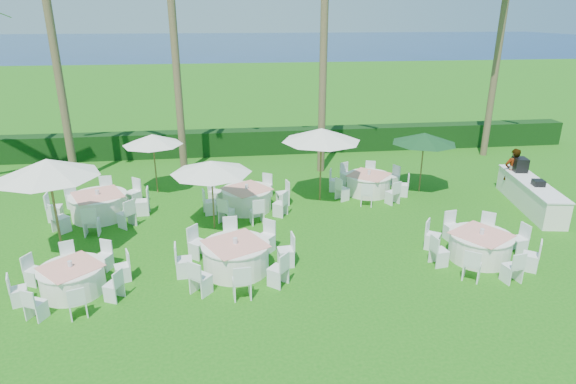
# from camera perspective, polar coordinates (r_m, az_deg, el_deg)

# --- Properties ---
(ground) EXTENTS (120.00, 120.00, 0.00)m
(ground) POSITION_cam_1_polar(r_m,az_deg,el_deg) (13.26, -3.30, -9.51)
(ground) COLOR #196210
(ground) RESTS_ON ground
(hedge) EXTENTS (34.00, 1.00, 1.20)m
(hedge) POSITION_cam_1_polar(r_m,az_deg,el_deg) (24.25, -5.56, 5.93)
(hedge) COLOR black
(hedge) RESTS_ON ground
(ocean) EXTENTS (260.00, 260.00, 0.00)m
(ocean) POSITION_cam_1_polar(r_m,az_deg,el_deg) (113.68, -7.51, 16.84)
(ocean) COLOR #072246
(ocean) RESTS_ON ground
(banquet_table_a) EXTENTS (2.75, 2.75, 0.86)m
(banquet_table_a) POSITION_cam_1_polar(r_m,az_deg,el_deg) (13.39, -24.18, -9.33)
(banquet_table_a) COLOR white
(banquet_table_a) RESTS_ON ground
(banquet_table_b) EXTENTS (3.23, 3.23, 0.97)m
(banquet_table_b) POSITION_cam_1_polar(r_m,az_deg,el_deg) (13.24, -6.20, -7.57)
(banquet_table_b) COLOR white
(banquet_table_b) RESTS_ON ground
(banquet_table_c) EXTENTS (3.08, 3.08, 0.93)m
(banquet_table_c) POSITION_cam_1_polar(r_m,az_deg,el_deg) (14.81, 21.79, -5.93)
(banquet_table_c) COLOR white
(banquet_table_c) RESTS_ON ground
(banquet_table_d) EXTENTS (3.34, 3.34, 1.00)m
(banquet_table_d) POSITION_cam_1_polar(r_m,az_deg,el_deg) (17.72, -21.48, -1.47)
(banquet_table_d) COLOR white
(banquet_table_d) RESTS_ON ground
(banquet_table_e) EXTENTS (3.13, 3.13, 0.95)m
(banquet_table_e) POSITION_cam_1_polar(r_m,az_deg,el_deg) (17.24, -4.88, -0.75)
(banquet_table_e) COLOR white
(banquet_table_e) RESTS_ON ground
(banquet_table_f) EXTENTS (3.00, 3.00, 0.93)m
(banquet_table_f) POSITION_cam_1_polar(r_m,az_deg,el_deg) (18.98, 9.51, 1.01)
(banquet_table_f) COLOR white
(banquet_table_f) RESTS_ON ground
(umbrella_a) EXTENTS (2.74, 2.74, 2.93)m
(umbrella_a) POSITION_cam_1_polar(r_m,az_deg,el_deg) (14.62, -26.61, 2.56)
(umbrella_a) COLOR brown
(umbrella_a) RESTS_ON ground
(umbrella_b) EXTENTS (2.57, 2.57, 2.30)m
(umbrella_b) POSITION_cam_1_polar(r_m,az_deg,el_deg) (15.28, -9.11, 2.95)
(umbrella_b) COLOR brown
(umbrella_b) RESTS_ON ground
(umbrella_c) EXTENTS (2.27, 2.27, 2.33)m
(umbrella_c) POSITION_cam_1_polar(r_m,az_deg,el_deg) (19.05, -15.76, 6.00)
(umbrella_c) COLOR brown
(umbrella_c) RESTS_ON ground
(umbrella_d) EXTENTS (2.89, 2.89, 2.76)m
(umbrella_d) POSITION_cam_1_polar(r_m,az_deg,el_deg) (17.46, 3.98, 6.77)
(umbrella_d) COLOR brown
(umbrella_d) RESTS_ON ground
(umbrella_green) EXTENTS (2.48, 2.48, 2.36)m
(umbrella_green) POSITION_cam_1_polar(r_m,az_deg,el_deg) (19.17, 15.85, 6.16)
(umbrella_green) COLOR brown
(umbrella_green) RESTS_ON ground
(buffet_table) EXTENTS (1.61, 4.29, 1.49)m
(buffet_table) POSITION_cam_1_polar(r_m,az_deg,el_deg) (19.43, 26.76, -0.13)
(buffet_table) COLOR white
(buffet_table) RESTS_ON ground
(staff_person) EXTENTS (0.69, 0.48, 1.82)m
(staff_person) POSITION_cam_1_polar(r_m,az_deg,el_deg) (20.43, 25.04, 2.22)
(staff_person) COLOR gray
(staff_person) RESTS_ON ground
(palm_a) EXTENTS (4.16, 4.40, 9.97)m
(palm_a) POSITION_cam_1_polar(r_m,az_deg,el_deg) (21.18, -26.01, 15.30)
(palm_a) COLOR brown
(palm_a) RESTS_ON ground
(palm_b) EXTENTS (4.15, 4.40, 10.26)m
(palm_b) POSITION_cam_1_polar(r_m,az_deg,el_deg) (20.94, -13.33, 17.10)
(palm_b) COLOR brown
(palm_b) RESTS_ON ground
(palm_c) EXTENTS (4.28, 4.35, 10.47)m
(palm_c) POSITION_cam_1_polar(r_m,az_deg,el_deg) (20.65, 4.27, 17.83)
(palm_c) COLOR brown
(palm_c) RESTS_ON ground
(palm_e) EXTENTS (4.41, 4.03, 8.52)m
(palm_e) POSITION_cam_1_polar(r_m,az_deg,el_deg) (25.19, 23.56, 14.43)
(palm_e) COLOR brown
(palm_e) RESTS_ON ground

